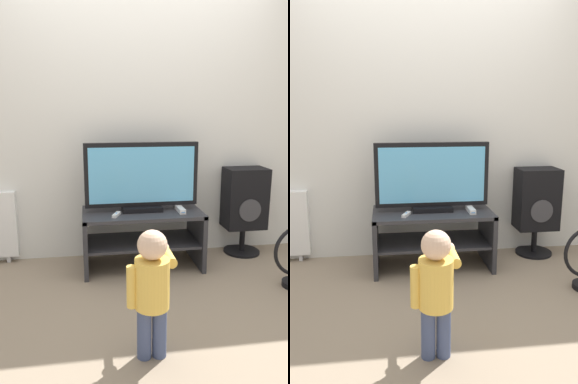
% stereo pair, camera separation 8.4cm
% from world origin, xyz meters
% --- Properties ---
extents(ground_plane, '(16.00, 16.00, 0.00)m').
position_xyz_m(ground_plane, '(0.00, 0.00, 0.00)').
color(ground_plane, gray).
extents(wall_back, '(10.00, 0.06, 2.60)m').
position_xyz_m(wall_back, '(0.00, 0.59, 1.30)').
color(wall_back, silver).
rests_on(wall_back, ground_plane).
extents(tv_stand, '(0.99, 0.51, 0.49)m').
position_xyz_m(tv_stand, '(0.00, 0.25, 0.32)').
color(tv_stand, '#2D2D33').
rests_on(tv_stand, ground_plane).
extents(television, '(0.94, 0.20, 0.57)m').
position_xyz_m(television, '(0.00, 0.28, 0.77)').
color(television, black).
rests_on(television, tv_stand).
extents(game_console, '(0.05, 0.20, 0.04)m').
position_xyz_m(game_console, '(0.31, 0.19, 0.51)').
color(game_console, white).
rests_on(game_console, tv_stand).
extents(remote_primary, '(0.08, 0.13, 0.03)m').
position_xyz_m(remote_primary, '(-0.23, 0.14, 0.50)').
color(remote_primary, white).
rests_on(remote_primary, tv_stand).
extents(child, '(0.28, 0.43, 0.73)m').
position_xyz_m(child, '(-0.13, -0.95, 0.43)').
color(child, '#3F4C72').
rests_on(child, ground_plane).
extents(speaker_tower, '(0.37, 0.33, 0.81)m').
position_xyz_m(speaker_tower, '(0.98, 0.41, 0.50)').
color(speaker_tower, black).
rests_on(speaker_tower, ground_plane).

